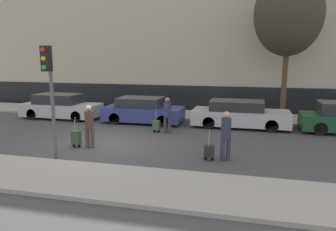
# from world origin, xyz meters

# --- Properties ---
(ground_plane) EXTENTS (80.00, 80.00, 0.00)m
(ground_plane) POSITION_xyz_m (0.00, 0.00, 0.00)
(ground_plane) COLOR #424244
(sidewalk_near) EXTENTS (28.00, 2.50, 0.12)m
(sidewalk_near) POSITION_xyz_m (0.00, -3.75, 0.06)
(sidewalk_near) COLOR #A39E93
(sidewalk_near) RESTS_ON ground_plane
(sidewalk_far) EXTENTS (28.00, 3.00, 0.12)m
(sidewalk_far) POSITION_xyz_m (0.00, 7.00, 0.06)
(sidewalk_far) COLOR #A39E93
(sidewalk_far) RESTS_ON ground_plane
(building_facade) EXTENTS (28.00, 3.40, 9.52)m
(building_facade) POSITION_xyz_m (0.00, 10.87, 4.75)
(building_facade) COLOR #B7AD99
(building_facade) RESTS_ON ground_plane
(parked_car_0) EXTENTS (4.40, 1.71, 1.38)m
(parked_car_0) POSITION_xyz_m (-4.83, 4.56, 0.65)
(parked_car_0) COLOR #B7BABF
(parked_car_0) RESTS_ON ground_plane
(parked_car_1) EXTENTS (4.13, 1.82, 1.33)m
(parked_car_1) POSITION_xyz_m (0.07, 4.53, 0.63)
(parked_car_1) COLOR navy
(parked_car_1) RESTS_ON ground_plane
(parked_car_2) EXTENTS (4.68, 1.84, 1.32)m
(parked_car_2) POSITION_xyz_m (5.05, 4.67, 0.63)
(parked_car_2) COLOR #B7BABF
(parked_car_2) RESTS_ON ground_plane
(pedestrian_left) EXTENTS (0.35, 0.34, 1.64)m
(pedestrian_left) POSITION_xyz_m (-0.32, -0.59, 0.93)
(pedestrian_left) COLOR #4C4233
(pedestrian_left) RESTS_ON ground_plane
(trolley_left) EXTENTS (0.34, 0.29, 1.19)m
(trolley_left) POSITION_xyz_m (-0.87, -0.65, 0.38)
(trolley_left) COLOR #335138
(trolley_left) RESTS_ON ground_plane
(pedestrian_center) EXTENTS (0.35, 0.34, 1.64)m
(pedestrian_center) POSITION_xyz_m (1.94, 2.50, 0.93)
(pedestrian_center) COLOR #383347
(pedestrian_center) RESTS_ON ground_plane
(trolley_center) EXTENTS (0.34, 0.29, 1.09)m
(trolley_center) POSITION_xyz_m (1.39, 2.56, 0.33)
(trolley_center) COLOR #335138
(trolley_center) RESTS_ON ground_plane
(pedestrian_right) EXTENTS (0.34, 0.34, 1.66)m
(pedestrian_right) POSITION_xyz_m (4.81, -0.83, 0.94)
(pedestrian_right) COLOR #383347
(pedestrian_right) RESTS_ON ground_plane
(trolley_right) EXTENTS (0.34, 0.29, 1.05)m
(trolley_right) POSITION_xyz_m (4.29, -0.98, 0.31)
(trolley_right) COLOR #262628
(trolley_right) RESTS_ON ground_plane
(traffic_light) EXTENTS (0.28, 0.47, 3.78)m
(traffic_light) POSITION_xyz_m (-0.72, -2.36, 2.69)
(traffic_light) COLOR #515154
(traffic_light) RESTS_ON ground_plane
(parked_bicycle) EXTENTS (1.77, 0.06, 0.96)m
(parked_bicycle) POSITION_xyz_m (-1.67, 7.09, 0.49)
(parked_bicycle) COLOR black
(parked_bicycle) RESTS_ON sidewalk_far
(bare_tree_near_crossing) EXTENTS (3.48, 3.48, 7.59)m
(bare_tree_near_crossing) POSITION_xyz_m (7.23, 6.80, 5.57)
(bare_tree_near_crossing) COLOR #4C3826
(bare_tree_near_crossing) RESTS_ON sidewalk_far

